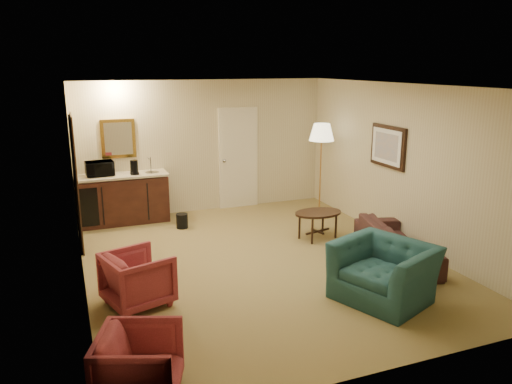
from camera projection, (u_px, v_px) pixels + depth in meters
ground at (260, 262)px, 7.51m from camera, size 6.00×6.00×0.00m
room_walls at (236, 142)px, 7.75m from camera, size 5.02×6.01×2.61m
wetbar_cabinet at (124, 199)px, 9.28m from camera, size 1.64×0.58×0.92m
sofa at (396, 237)px, 7.50m from camera, size 1.00×1.94×0.73m
teal_armchair at (385, 263)px, 6.21m from camera, size 1.11×1.32×0.98m
rose_chair_near at (138, 276)px, 6.10m from camera, size 0.86×0.89×0.75m
rose_chair_far at (139, 363)px, 4.36m from camera, size 0.85×0.88×0.72m
coffee_table at (318, 225)px, 8.47m from camera, size 0.93×0.73×0.47m
floor_lamp at (320, 169)px, 9.69m from camera, size 0.55×0.55×1.80m
waste_bin at (182, 221)px, 9.03m from camera, size 0.27×0.27×0.26m
microwave at (99, 167)px, 9.01m from camera, size 0.50×0.31×0.33m
coffee_maker at (134, 167)px, 9.13m from camera, size 0.16×0.16×0.27m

